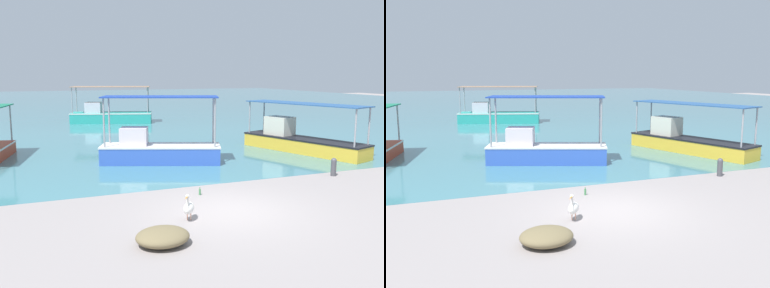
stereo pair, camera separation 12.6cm
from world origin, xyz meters
TOP-DOWN VIEW (x-y plane):
  - ground at (0.00, 0.00)m, footprint 120.00×120.00m
  - harbor_water at (0.00, 48.00)m, footprint 110.00×90.00m
  - fishing_boat_outer at (7.73, 7.52)m, footprint 3.62×7.08m
  - fishing_boat_far_left at (-0.03, 7.47)m, footprint 5.60×3.37m
  - fishing_boat_near_right at (0.93, 24.30)m, footprint 6.85×3.91m
  - pelican at (-1.49, -0.33)m, footprint 0.57×0.71m
  - mooring_bollard at (5.78, 2.47)m, footprint 0.22×0.22m
  - net_pile at (-2.69, -1.72)m, footprint 1.32×1.12m
  - glass_bottle at (-0.24, 1.89)m, footprint 0.07×0.07m

SIDE VIEW (x-z plane):
  - ground at x=0.00m, z-range 0.00..0.00m
  - harbor_water at x=0.00m, z-range 0.00..0.00m
  - glass_bottle at x=-0.24m, z-range -0.03..0.24m
  - net_pile at x=-2.69m, z-range 0.00..0.42m
  - pelican at x=-1.49m, z-range -0.02..0.78m
  - mooring_bollard at x=5.78m, z-range 0.03..0.75m
  - fishing_boat_outer at x=7.73m, z-range -0.64..1.90m
  - fishing_boat_near_right at x=0.93m, z-range -0.83..2.16m
  - fishing_boat_far_left at x=-0.03m, z-range -0.85..2.19m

